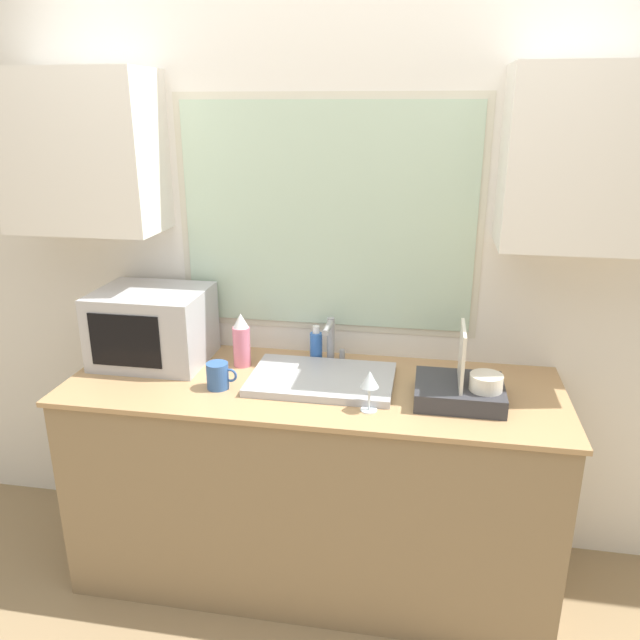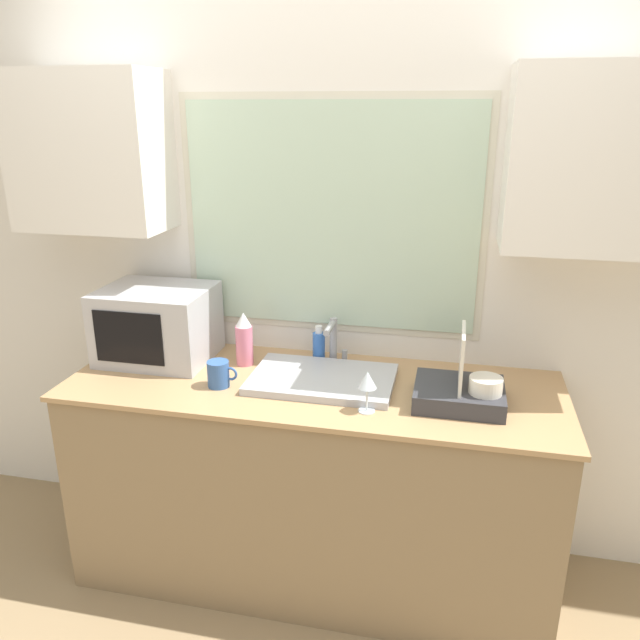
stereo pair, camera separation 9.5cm
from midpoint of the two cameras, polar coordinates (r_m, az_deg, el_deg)
The scene contains 11 objects.
ground_plane at distance 2.75m, azimuth -3.17°, elevation -26.11°, with size 12.00×12.00×0.00m, color #937A56.
countertop at distance 2.72m, azimuth -1.69°, elevation -14.42°, with size 1.97×0.70×0.90m.
wall_back at distance 2.64m, azimuth -0.45°, elevation 7.11°, with size 6.00×0.38×2.60m.
sink_basin at distance 2.49m, azimuth -0.92°, elevation -5.44°, with size 0.57×0.38×0.03m.
faucet at distance 2.63m, azimuth -0.02°, elevation -1.65°, with size 0.08×0.16×0.20m.
microwave at distance 2.77m, azimuth -16.00°, elevation -0.54°, with size 0.46×0.38×0.31m.
dish_rack at distance 2.38m, azimuth 11.75°, elevation -6.13°, with size 0.33×0.28×0.29m.
spray_bottle at distance 2.65m, azimuth -8.21°, elevation -1.90°, with size 0.07×0.07×0.23m.
soap_bottle at distance 2.68m, azimuth -1.37°, elevation -2.37°, with size 0.05×0.05×0.16m.
mug_near_sink at distance 2.47m, azimuth -10.40°, elevation -5.04°, with size 0.12×0.09×0.10m.
wine_glass at distance 2.24m, azimuth 3.33°, elevation -5.57°, with size 0.07×0.07×0.16m.
Camera 1 is at (0.43, -1.89, 1.95)m, focal length 35.00 mm.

